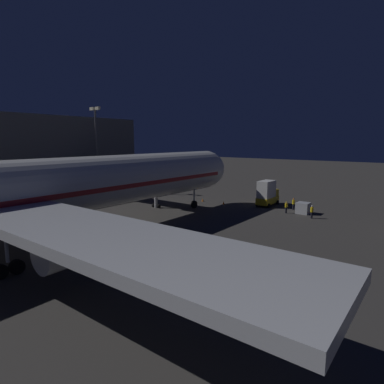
{
  "coord_description": "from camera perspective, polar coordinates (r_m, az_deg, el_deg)",
  "views": [
    {
      "loc": [
        -31.07,
        20.84,
        10.91
      ],
      "look_at": [
        -3.0,
        -15.89,
        3.5
      ],
      "focal_mm": 30.32,
      "sensor_mm": 36.0,
      "label": 1
    }
  ],
  "objects": [
    {
      "name": "ground_plane",
      "position": [
        38.97,
        -18.15,
        -7.62
      ],
      "size": [
        320.0,
        320.0,
        0.0
      ],
      "primitive_type": "plane",
      "color": "#383533"
    },
    {
      "name": "airliner_at_gate",
      "position": [
        33.89,
        -30.16,
        -0.42
      ],
      "size": [
        58.39,
        70.75,
        20.0
      ],
      "color": "silver",
      "rests_on": "ground_plane"
    },
    {
      "name": "jet_bridge",
      "position": [
        57.85,
        -11.79,
        4.15
      ],
      "size": [
        23.59,
        3.4,
        7.64
      ],
      "color": "#9E9E99",
      "rests_on": "ground_plane"
    },
    {
      "name": "apron_floodlight_mast",
      "position": [
        70.23,
        -16.45,
        8.16
      ],
      "size": [
        2.9,
        0.5,
        17.53
      ],
      "color": "#59595E",
      "rests_on": "ground_plane"
    },
    {
      "name": "cargo_truck_aft",
      "position": [
        55.87,
        13.12,
        -0.22
      ],
      "size": [
        2.36,
        5.05,
        4.25
      ],
      "color": "yellow",
      "rests_on": "ground_plane"
    },
    {
      "name": "baggage_container_near_belt",
      "position": [
        51.5,
        18.95,
        -2.68
      ],
      "size": [
        1.81,
        1.86,
        1.66
      ],
      "primitive_type": "cube",
      "color": "#B7BABF",
      "rests_on": "ground_plane"
    },
    {
      "name": "ground_crew_by_belt_loader",
      "position": [
        48.64,
        20.33,
        -3.18
      ],
      "size": [
        0.4,
        0.4,
        1.88
      ],
      "color": "black",
      "rests_on": "ground_plane"
    },
    {
      "name": "ground_crew_marshaller_fwd",
      "position": [
        53.73,
        17.41,
        -1.92
      ],
      "size": [
        0.4,
        0.4,
        1.85
      ],
      "color": "black",
      "rests_on": "ground_plane"
    },
    {
      "name": "ground_crew_walking_aft",
      "position": [
        50.89,
        16.24,
        -2.52
      ],
      "size": [
        0.4,
        0.4,
        1.77
      ],
      "color": "black",
      "rests_on": "ground_plane"
    },
    {
      "name": "traffic_cone_nose_port",
      "position": [
        55.95,
        5.58,
        -1.9
      ],
      "size": [
        0.36,
        0.36,
        0.55
      ],
      "primitive_type": "cone",
      "color": "orange",
      "rests_on": "ground_plane"
    },
    {
      "name": "traffic_cone_nose_starboard",
      "position": [
        58.34,
        1.91,
        -1.4
      ],
      "size": [
        0.36,
        0.36,
        0.55
      ],
      "primitive_type": "cone",
      "color": "orange",
      "rests_on": "ground_plane"
    }
  ]
}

